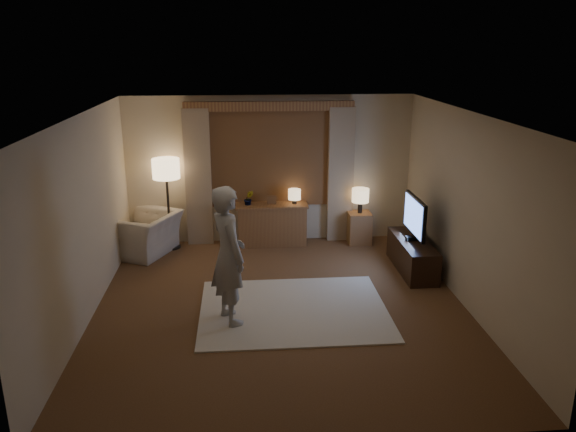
{
  "coord_description": "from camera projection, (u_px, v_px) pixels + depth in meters",
  "views": [
    {
      "loc": [
        -0.48,
        -6.93,
        3.46
      ],
      "look_at": [
        0.14,
        0.6,
        1.11
      ],
      "focal_mm": 35.0,
      "sensor_mm": 36.0,
      "label": 1
    }
  ],
  "objects": [
    {
      "name": "floor_lamp",
      "position": [
        166.0,
        174.0,
        9.47
      ],
      "size": [
        0.46,
        0.46,
        1.58
      ],
      "color": "black",
      "rests_on": "floor"
    },
    {
      "name": "sideboard",
      "position": [
        272.0,
        225.0,
        9.93
      ],
      "size": [
        1.2,
        0.4,
        0.7
      ],
      "primitive_type": "cube",
      "color": "brown",
      "rests_on": "floor"
    },
    {
      "name": "picture_frame",
      "position": [
        272.0,
        201.0,
        9.8
      ],
      "size": [
        0.16,
        0.02,
        0.2
      ],
      "primitive_type": "cube",
      "color": "brown",
      "rests_on": "sideboard"
    },
    {
      "name": "armchair",
      "position": [
        145.0,
        234.0,
        9.49
      ],
      "size": [
        1.3,
        1.37,
        0.7
      ],
      "primitive_type": "imported",
      "rotation": [
        0.0,
        0.0,
        -2.0
      ],
      "color": "beige",
      "rests_on": "floor"
    },
    {
      "name": "table_lamp_side",
      "position": [
        360.0,
        196.0,
        9.85
      ],
      "size": [
        0.3,
        0.3,
        0.44
      ],
      "color": "black",
      "rests_on": "side_table"
    },
    {
      "name": "plant",
      "position": [
        249.0,
        199.0,
        9.75
      ],
      "size": [
        0.17,
        0.13,
        0.3
      ],
      "primitive_type": "imported",
      "color": "#999999",
      "rests_on": "sideboard"
    },
    {
      "name": "side_table",
      "position": [
        359.0,
        228.0,
        10.03
      ],
      "size": [
        0.4,
        0.4,
        0.56
      ],
      "primitive_type": "cube",
      "color": "brown",
      "rests_on": "floor"
    },
    {
      "name": "rug",
      "position": [
        294.0,
        310.0,
        7.56
      ],
      "size": [
        2.5,
        2.0,
        0.02
      ],
      "primitive_type": "cube",
      "color": "beige",
      "rests_on": "floor"
    },
    {
      "name": "room",
      "position": [
        278.0,
        203.0,
        7.74
      ],
      "size": [
        5.04,
        5.54,
        2.64
      ],
      "color": "brown",
      "rests_on": "ground"
    },
    {
      "name": "person",
      "position": [
        228.0,
        255.0,
        7.0
      ],
      "size": [
        0.65,
        0.77,
        1.79
      ],
      "primitive_type": "imported",
      "rotation": [
        0.0,
        0.0,
        1.97
      ],
      "color": "#B4B0A6",
      "rests_on": "rug"
    },
    {
      "name": "tv_stand",
      "position": [
        412.0,
        255.0,
        8.82
      ],
      "size": [
        0.45,
        1.4,
        0.5
      ],
      "primitive_type": "cube",
      "color": "black",
      "rests_on": "floor"
    },
    {
      "name": "tv",
      "position": [
        415.0,
        217.0,
        8.63
      ],
      "size": [
        0.23,
        0.96,
        0.69
      ],
      "color": "black",
      "rests_on": "tv_stand"
    },
    {
      "name": "table_lamp_sideboard",
      "position": [
        294.0,
        195.0,
        9.8
      ],
      "size": [
        0.22,
        0.22,
        0.3
      ],
      "color": "black",
      "rests_on": "sideboard"
    }
  ]
}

